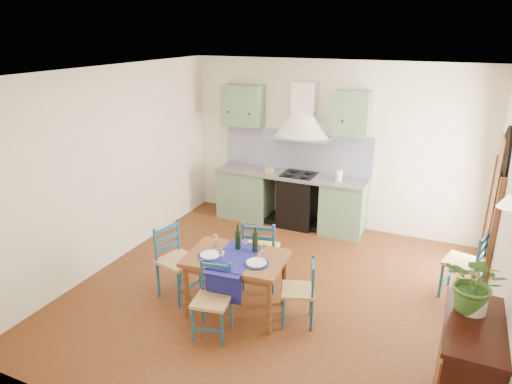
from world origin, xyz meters
TOP-DOWN VIEW (x-y plane):
  - floor at (0.00, 0.00)m, footprint 5.00×5.00m
  - back_wall at (-0.47, 2.29)m, footprint 5.00×0.96m
  - right_wall at (2.50, 0.28)m, footprint 0.26×5.00m
  - left_wall at (-2.50, 0.00)m, footprint 0.04×5.00m
  - ceiling at (0.00, 0.00)m, footprint 5.00×5.00m
  - dining_table at (-0.27, -0.56)m, footprint 1.22×0.93m
  - chair_near at (-0.32, -1.06)m, footprint 0.45×0.45m
  - chair_far at (-0.24, 0.08)m, footprint 0.55×0.55m
  - chair_left at (-1.13, -0.55)m, footprint 0.53×0.53m
  - chair_right at (0.50, -0.47)m, footprint 0.47×0.47m
  - chair_spare at (2.23, 0.88)m, footprint 0.53×0.53m
  - sideboard at (2.26, -1.14)m, footprint 0.50×1.05m
  - potted_plant at (2.22, -0.95)m, footprint 0.60×0.56m

SIDE VIEW (x-z plane):
  - floor at x=0.00m, z-range 0.00..0.00m
  - chair_right at x=0.50m, z-range 0.01..0.81m
  - chair_near at x=-0.32m, z-range 0.01..0.85m
  - chair_spare at x=2.23m, z-range 0.02..0.94m
  - chair_left at x=-1.13m, z-range 0.02..0.97m
  - chair_far at x=-0.24m, z-range 0.02..0.99m
  - sideboard at x=2.26m, z-range 0.04..0.98m
  - dining_table at x=-0.27m, z-range 0.13..1.18m
  - back_wall at x=-0.47m, z-range -0.35..2.45m
  - potted_plant at x=2.22m, z-range 0.94..1.48m
  - right_wall at x=2.50m, z-range -0.06..2.74m
  - left_wall at x=-2.50m, z-range 0.00..2.80m
  - ceiling at x=0.00m, z-range 2.80..2.81m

